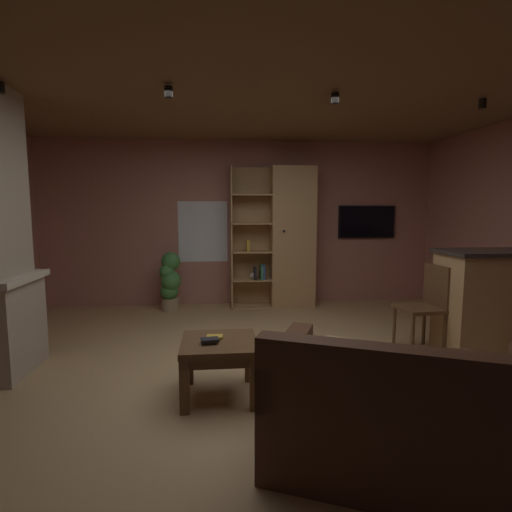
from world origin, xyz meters
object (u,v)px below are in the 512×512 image
at_px(leather_couch, 402,419).
at_px(wall_mounted_tv, 367,222).
at_px(kitchen_bar_counter, 507,301).
at_px(dining_chair, 427,302).
at_px(table_book_0, 215,337).
at_px(table_book_1, 210,340).
at_px(potted_floor_plant, 170,280).
at_px(bookshelf_cabinet, 287,238).
at_px(coffee_table, 219,352).

relative_size(leather_couch, wall_mounted_tv, 1.92).
bearing_deg(kitchen_bar_counter, dining_chair, 170.42).
xyz_separation_m(table_book_0, table_book_1, (-0.04, -0.13, 0.02)).
height_order(kitchen_bar_counter, potted_floor_plant, kitchen_bar_counter).
xyz_separation_m(potted_floor_plant, wall_mounted_tv, (3.13, 0.35, 0.85)).
relative_size(table_book_0, potted_floor_plant, 0.15).
bearing_deg(bookshelf_cabinet, table_book_1, -110.61).
xyz_separation_m(table_book_1, dining_chair, (2.28, 0.91, 0.03)).
height_order(kitchen_bar_counter, table_book_1, kitchen_bar_counter).
relative_size(kitchen_bar_counter, table_book_0, 10.70).
distance_m(bookshelf_cabinet, dining_chair, 2.47).
height_order(leather_couch, table_book_1, leather_couch).
bearing_deg(dining_chair, leather_couch, -121.92).
bearing_deg(table_book_1, table_book_0, 73.40).
height_order(coffee_table, table_book_0, table_book_0).
distance_m(table_book_0, table_book_1, 0.13).
distance_m(bookshelf_cabinet, table_book_1, 3.30).
xyz_separation_m(kitchen_bar_counter, coffee_table, (-3.01, -0.71, -0.18)).
relative_size(coffee_table, table_book_1, 4.37).
relative_size(table_book_1, potted_floor_plant, 0.16).
distance_m(leather_couch, potted_floor_plant, 4.25).
distance_m(table_book_1, dining_chair, 2.45).
xyz_separation_m(kitchen_bar_counter, table_book_0, (-3.04, -0.65, -0.07)).
xyz_separation_m(table_book_0, wall_mounted_tv, (2.45, 3.13, 0.83)).
distance_m(bookshelf_cabinet, wall_mounted_tv, 1.38).
bearing_deg(coffee_table, bookshelf_cabinet, 70.19).
bearing_deg(kitchen_bar_counter, bookshelf_cabinet, 130.50).
height_order(table_book_0, table_book_1, table_book_1).
relative_size(kitchen_bar_counter, coffee_table, 2.35).
height_order(kitchen_bar_counter, dining_chair, kitchen_bar_counter).
distance_m(kitchen_bar_counter, coffee_table, 3.09).
distance_m(dining_chair, potted_floor_plant, 3.53).
relative_size(kitchen_bar_counter, dining_chair, 1.53).
height_order(dining_chair, wall_mounted_tv, wall_mounted_tv).
height_order(bookshelf_cabinet, kitchen_bar_counter, bookshelf_cabinet).
relative_size(bookshelf_cabinet, kitchen_bar_counter, 1.52).
xyz_separation_m(kitchen_bar_counter, table_book_1, (-3.08, -0.77, -0.05)).
bearing_deg(dining_chair, table_book_0, -160.68).
relative_size(dining_chair, potted_floor_plant, 1.05).
bearing_deg(coffee_table, table_book_1, -137.22).
bearing_deg(table_book_0, bookshelf_cabinet, 69.22).
distance_m(table_book_1, potted_floor_plant, 2.98).
bearing_deg(potted_floor_plant, table_book_1, -77.63).
bearing_deg(table_book_1, coffee_table, 42.78).
bearing_deg(table_book_0, dining_chair, 19.32).
xyz_separation_m(table_book_0, dining_chair, (2.24, 0.78, 0.06)).
height_order(coffee_table, wall_mounted_tv, wall_mounted_tv).
bearing_deg(leather_couch, wall_mounted_tv, 71.87).
height_order(bookshelf_cabinet, table_book_0, bookshelf_cabinet).
distance_m(bookshelf_cabinet, leather_couch, 4.07).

